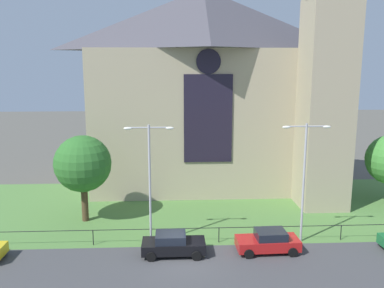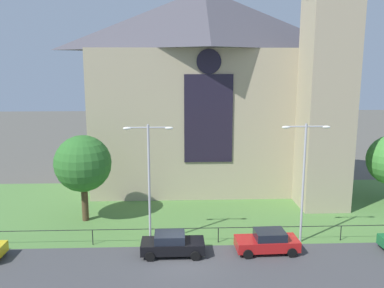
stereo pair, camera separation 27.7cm
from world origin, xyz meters
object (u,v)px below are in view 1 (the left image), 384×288
object	(u,v)px
church_building	(211,87)
streetlamp_near	(150,170)
parked_car_red	(268,241)
tree_left_near	(83,164)
streetlamp_far	(304,168)
parked_car_black	(173,244)

from	to	relation	value
church_building	streetlamp_near	world-z (taller)	church_building
church_building	parked_car_red	world-z (taller)	church_building
church_building	tree_left_near	world-z (taller)	church_building
church_building	streetlamp_far	xyz separation A→B (m)	(5.13, -14.85, -4.86)
streetlamp_far	tree_left_near	bearing A→B (deg)	163.60
streetlamp_near	parked_car_black	bearing A→B (deg)	-47.08
streetlamp_far	parked_car_red	distance (m)	5.63
tree_left_near	streetlamp_near	size ratio (longest dim) A/B	0.82
church_building	parked_car_red	size ratio (longest dim) A/B	6.11
tree_left_near	parked_car_red	distance (m)	15.48
tree_left_near	parked_car_black	world-z (taller)	tree_left_near
church_building	streetlamp_near	size ratio (longest dim) A/B	3.04
tree_left_near	streetlamp_near	bearing A→B (deg)	-40.76
tree_left_near	parked_car_red	world-z (taller)	tree_left_near
church_building	streetlamp_far	size ratio (longest dim) A/B	3.04
tree_left_near	streetlamp_near	world-z (taller)	streetlamp_near
parked_car_black	parked_car_red	size ratio (longest dim) A/B	0.99
church_building	streetlamp_far	distance (m)	16.45
streetlamp_near	parked_car_red	distance (m)	9.38
tree_left_near	streetlamp_far	xyz separation A→B (m)	(16.29, -4.80, 0.67)
streetlamp_near	church_building	bearing A→B (deg)	69.34
tree_left_near	streetlamp_near	distance (m)	7.38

